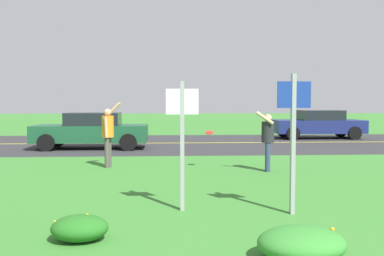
{
  "coord_description": "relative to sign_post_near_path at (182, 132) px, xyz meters",
  "views": [
    {
      "loc": [
        -1.08,
        -1.27,
        1.9
      ],
      "look_at": [
        -0.39,
        10.39,
        1.2
      ],
      "focal_mm": 41.85,
      "sensor_mm": 36.0,
      "label": 1
    }
  ],
  "objects": [
    {
      "name": "ground_plane",
      "position": [
        0.8,
        3.08,
        -1.37
      ],
      "size": [
        120.0,
        120.0,
        0.0
      ],
      "primitive_type": "plane",
      "color": "#387A2D"
    },
    {
      "name": "highway_strip",
      "position": [
        0.8,
        12.58,
        -1.37
      ],
      "size": [
        120.0,
        9.64,
        0.01
      ],
      "primitive_type": "cube",
      "color": "#2D2D30",
      "rests_on": "ground"
    },
    {
      "name": "highway_center_stripe",
      "position": [
        0.8,
        12.58,
        -1.36
      ],
      "size": [
        120.0,
        0.16,
        0.0
      ],
      "primitive_type": "cube",
      "color": "yellow",
      "rests_on": "ground"
    },
    {
      "name": "daylily_clump_front_center",
      "position": [
        -1.46,
        -1.64,
        -1.19
      ],
      "size": [
        0.78,
        0.63,
        0.36
      ],
      "color": "#23661E",
      "rests_on": "ground"
    },
    {
      "name": "daylily_clump_mid_right",
      "position": [
        1.33,
        -2.53,
        -1.17
      ],
      "size": [
        1.07,
        0.89,
        0.4
      ],
      "color": "#337F2D",
      "rests_on": "ground"
    },
    {
      "name": "sign_post_near_path",
      "position": [
        0.0,
        0.0,
        0.0
      ],
      "size": [
        0.56,
        0.1,
        2.24
      ],
      "color": "#93969B",
      "rests_on": "ground"
    },
    {
      "name": "sign_post_by_roadside",
      "position": [
        1.84,
        -0.36,
        0.07
      ],
      "size": [
        0.56,
        0.1,
        2.36
      ],
      "color": "#93969B",
      "rests_on": "ground"
    },
    {
      "name": "person_thrower_orange_shirt",
      "position": [
        -1.94,
        5.24,
        -0.35
      ],
      "size": [
        0.54,
        0.52,
        1.88
      ],
      "color": "orange",
      "rests_on": "ground"
    },
    {
      "name": "person_catcher_dark_shirt",
      "position": [
        2.48,
        4.24,
        -0.44
      ],
      "size": [
        0.55,
        0.52,
        1.64
      ],
      "color": "#232328",
      "rests_on": "ground"
    },
    {
      "name": "frisbee_red",
      "position": [
        0.95,
        4.86,
        -0.35
      ],
      "size": [
        0.24,
        0.23,
        0.12
      ],
      "color": "red"
    },
    {
      "name": "car_navy_center_left",
      "position": [
        7.55,
        14.75,
        -0.63
      ],
      "size": [
        4.5,
        2.0,
        1.45
      ],
      "color": "navy",
      "rests_on": "ground"
    },
    {
      "name": "car_dark_green_center_right",
      "position": [
        -3.25,
        10.42,
        -0.63
      ],
      "size": [
        4.5,
        2.0,
        1.45
      ],
      "color": "#194C2D",
      "rests_on": "ground"
    }
  ]
}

